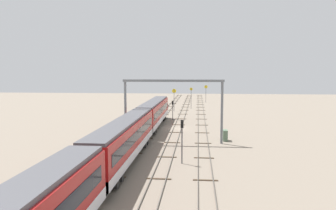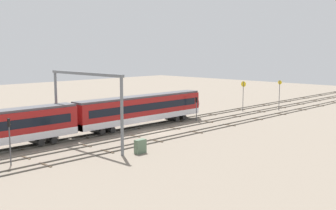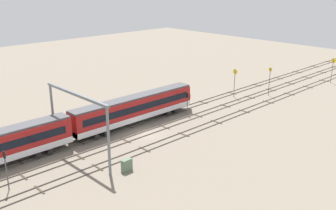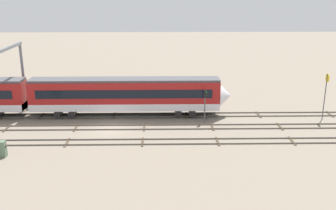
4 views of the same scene
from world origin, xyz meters
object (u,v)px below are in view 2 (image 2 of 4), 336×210
(signal_light_trackside_approach, at_px, (196,105))
(signal_light_trackside_departure, at_px, (10,135))
(relay_cabinet, at_px, (140,146))
(overhead_gantry, at_px, (86,93))
(speed_sign_far_trackside, at_px, (279,92))
(speed_sign_near_foreground, at_px, (243,91))

(signal_light_trackside_approach, relative_size, signal_light_trackside_departure, 0.82)
(relay_cabinet, bearing_deg, overhead_gantry, 105.20)
(speed_sign_far_trackside, height_order, signal_light_trackside_approach, speed_sign_far_trackside)
(signal_light_trackside_departure, height_order, relay_cabinet, signal_light_trackside_departure)
(overhead_gantry, height_order, signal_light_trackside_departure, overhead_gantry)
(overhead_gantry, xyz_separation_m, speed_sign_far_trackside, (44.74, -1.70, -2.91))
(speed_sign_far_trackside, bearing_deg, overhead_gantry, 177.82)
(speed_sign_near_foreground, bearing_deg, signal_light_trackside_departure, -174.76)
(overhead_gantry, xyz_separation_m, speed_sign_near_foreground, (38.54, 2.68, -2.70))
(speed_sign_far_trackside, bearing_deg, speed_sign_near_foreground, 144.76)
(signal_light_trackside_departure, bearing_deg, overhead_gantry, 9.73)
(speed_sign_far_trackside, xyz_separation_m, signal_light_trackside_approach, (-21.22, 3.57, -1.03))
(overhead_gantry, relative_size, signal_light_trackside_approach, 3.58)
(signal_light_trackside_departure, bearing_deg, speed_sign_near_foreground, 5.24)
(overhead_gantry, xyz_separation_m, signal_light_trackside_approach, (23.52, 1.87, -3.94))
(signal_light_trackside_approach, height_order, signal_light_trackside_departure, signal_light_trackside_departure)
(speed_sign_near_foreground, relative_size, signal_light_trackside_departure, 1.19)
(overhead_gantry, relative_size, signal_light_trackside_departure, 2.94)
(overhead_gantry, height_order, relay_cabinet, overhead_gantry)
(speed_sign_near_foreground, bearing_deg, signal_light_trackside_approach, -176.92)
(signal_light_trackside_departure, bearing_deg, relay_cabinet, -24.63)
(overhead_gantry, height_order, signal_light_trackside_approach, overhead_gantry)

